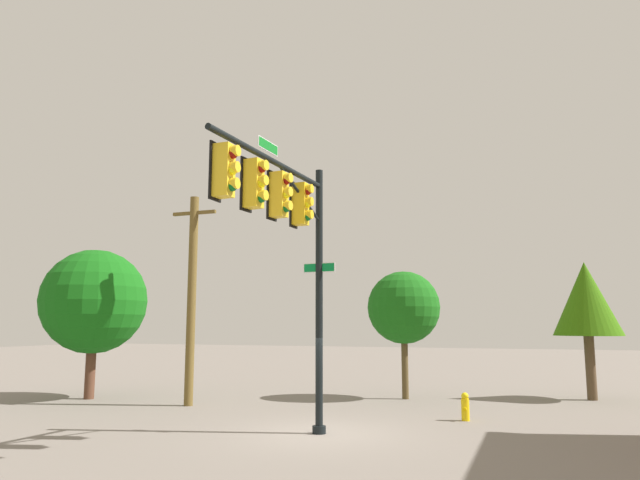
{
  "coord_description": "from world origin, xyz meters",
  "views": [
    {
      "loc": [
        15.01,
        5.58,
        2.85
      ],
      "look_at": [
        -0.15,
        -0.03,
        5.2
      ],
      "focal_mm": 32.79,
      "sensor_mm": 36.0,
      "label": 1
    }
  ],
  "objects_px": {
    "fire_hydrant": "(465,407)",
    "tree_far": "(404,308)",
    "signal_pole_assembly": "(284,220)",
    "tree_mid": "(94,302)",
    "tree_near": "(586,300)",
    "utility_pole": "(192,296)"
  },
  "relations": [
    {
      "from": "fire_hydrant",
      "to": "tree_near",
      "type": "xyz_separation_m",
      "value": [
        -6.66,
        4.0,
        3.42
      ]
    },
    {
      "from": "utility_pole",
      "to": "tree_mid",
      "type": "height_order",
      "value": "utility_pole"
    },
    {
      "from": "signal_pole_assembly",
      "to": "tree_near",
      "type": "bearing_deg",
      "value": 148.71
    },
    {
      "from": "utility_pole",
      "to": "fire_hydrant",
      "type": "height_order",
      "value": "utility_pole"
    },
    {
      "from": "fire_hydrant",
      "to": "tree_mid",
      "type": "distance_m",
      "value": 14.73
    },
    {
      "from": "tree_near",
      "to": "tree_far",
      "type": "height_order",
      "value": "tree_near"
    },
    {
      "from": "fire_hydrant",
      "to": "tree_near",
      "type": "relative_size",
      "value": 0.16
    },
    {
      "from": "tree_far",
      "to": "tree_near",
      "type": "bearing_deg",
      "value": 107.55
    },
    {
      "from": "signal_pole_assembly",
      "to": "tree_mid",
      "type": "relative_size",
      "value": 1.23
    },
    {
      "from": "tree_far",
      "to": "signal_pole_assembly",
      "type": "bearing_deg",
      "value": -4.0
    },
    {
      "from": "utility_pole",
      "to": "fire_hydrant",
      "type": "relative_size",
      "value": 9.14
    },
    {
      "from": "signal_pole_assembly",
      "to": "tree_far",
      "type": "xyz_separation_m",
      "value": [
        -10.2,
        0.71,
        -1.85
      ]
    },
    {
      "from": "tree_mid",
      "to": "tree_far",
      "type": "xyz_separation_m",
      "value": [
        -4.26,
        11.56,
        -0.25
      ]
    },
    {
      "from": "tree_near",
      "to": "signal_pole_assembly",
      "type": "bearing_deg",
      "value": -31.29
    },
    {
      "from": "utility_pole",
      "to": "fire_hydrant",
      "type": "xyz_separation_m",
      "value": [
        -0.06,
        9.65,
        -3.49
      ]
    },
    {
      "from": "tree_near",
      "to": "tree_far",
      "type": "xyz_separation_m",
      "value": [
        2.15,
        -6.79,
        -0.31
      ]
    },
    {
      "from": "tree_near",
      "to": "tree_mid",
      "type": "relative_size",
      "value": 0.91
    },
    {
      "from": "fire_hydrant",
      "to": "tree_far",
      "type": "height_order",
      "value": "tree_far"
    },
    {
      "from": "fire_hydrant",
      "to": "tree_mid",
      "type": "height_order",
      "value": "tree_mid"
    },
    {
      "from": "signal_pole_assembly",
      "to": "tree_near",
      "type": "distance_m",
      "value": 14.53
    },
    {
      "from": "tree_mid",
      "to": "utility_pole",
      "type": "bearing_deg",
      "value": 86.24
    },
    {
      "from": "tree_mid",
      "to": "tree_far",
      "type": "relative_size",
      "value": 1.17
    }
  ]
}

